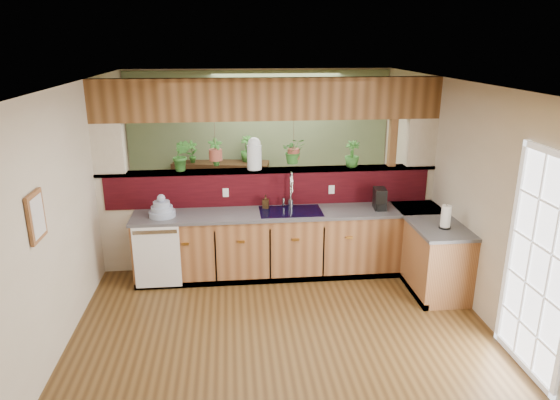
{
  "coord_description": "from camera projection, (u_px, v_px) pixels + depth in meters",
  "views": [
    {
      "loc": [
        -0.52,
        -5.21,
        3.06
      ],
      "look_at": [
        0.08,
        0.7,
        1.15
      ],
      "focal_mm": 32.0,
      "sensor_mm": 36.0,
      "label": 1
    }
  ],
  "objects": [
    {
      "name": "wall_right",
      "position": [
        477.0,
        200.0,
        5.75
      ],
      "size": [
        0.02,
        7.0,
        2.6
      ],
      "primitive_type": "cube",
      "color": "beige",
      "rests_on": "ground"
    },
    {
      "name": "coffee_maker",
      "position": [
        380.0,
        200.0,
        6.65
      ],
      "size": [
        0.15,
        0.25,
        0.28
      ],
      "rotation": [
        0.0,
        0.0,
        -0.11
      ],
      "color": "black",
      "rests_on": "countertop"
    },
    {
      "name": "shelving_console",
      "position": [
        222.0,
        192.0,
        8.78
      ],
      "size": [
        1.7,
        0.73,
        1.1
      ],
      "primitive_type": "cube",
      "rotation": [
        0.0,
        0.0,
        -0.18
      ],
      "color": "black",
      "rests_on": "ground"
    },
    {
      "name": "wall_left",
      "position": [
        64.0,
        213.0,
        5.3
      ],
      "size": [
        0.02,
        7.0,
        2.6
      ],
      "primitive_type": "cube",
      "color": "beige",
      "rests_on": "ground"
    },
    {
      "name": "sage_backwall",
      "position": [
        260.0,
        144.0,
        8.82
      ],
      "size": [
        4.55,
        0.02,
        2.55
      ],
      "primitive_type": "cube",
      "color": "#5E714D",
      "rests_on": "ground"
    },
    {
      "name": "dish_stack",
      "position": [
        162.0,
        210.0,
        6.38
      ],
      "size": [
        0.34,
        0.34,
        0.3
      ],
      "color": "#8F9DB9",
      "rests_on": "countertop"
    },
    {
      "name": "ceiling",
      "position": [
        279.0,
        87.0,
        5.13
      ],
      "size": [
        4.6,
        7.0,
        0.01
      ],
      "primitive_type": "cube",
      "color": "brown",
      "rests_on": "ground"
    },
    {
      "name": "soap_dispenser",
      "position": [
        266.0,
        202.0,
        6.69
      ],
      "size": [
        0.1,
        0.1,
        0.18
      ],
      "primitive_type": "imported",
      "rotation": [
        0.0,
        0.0,
        -0.21
      ],
      "color": "#3C2915",
      "rests_on": "countertop"
    },
    {
      "name": "ground",
      "position": [
        279.0,
        310.0,
        5.92
      ],
      "size": [
        4.6,
        7.0,
        0.01
      ],
      "primitive_type": "cube",
      "color": "#4F3518",
      "rests_on": "ground"
    },
    {
      "name": "pass_through_partition",
      "position": [
        272.0,
        183.0,
        6.84
      ],
      "size": [
        4.6,
        0.21,
        2.6
      ],
      "color": "beige",
      "rests_on": "ground"
    },
    {
      "name": "hanging_plant_a",
      "position": [
        215.0,
        143.0,
        6.6
      ],
      "size": [
        0.21,
        0.17,
        0.52
      ],
      "color": "brown",
      "rests_on": "header_beam"
    },
    {
      "name": "dishwasher",
      "position": [
        157.0,
        257.0,
        6.27
      ],
      "size": [
        0.58,
        0.03,
        0.82
      ],
      "color": "white",
      "rests_on": "ground"
    },
    {
      "name": "wall_back",
      "position": [
        260.0,
        144.0,
        8.84
      ],
      "size": [
        4.6,
        0.02,
        2.6
      ],
      "primitive_type": "cube",
      "color": "beige",
      "rests_on": "ground"
    },
    {
      "name": "hanging_plant_b",
      "position": [
        294.0,
        140.0,
        6.69
      ],
      "size": [
        0.32,
        0.28,
        0.53
      ],
      "color": "brown",
      "rests_on": "header_beam"
    },
    {
      "name": "shelf_plant_b",
      "position": [
        248.0,
        149.0,
        8.59
      ],
      "size": [
        0.28,
        0.28,
        0.44
      ],
      "primitive_type": "imported",
      "rotation": [
        0.0,
        0.0,
        0.13
      ],
      "color": "#296322",
      "rests_on": "shelving_console"
    },
    {
      "name": "framed_print",
      "position": [
        36.0,
        217.0,
        4.47
      ],
      "size": [
        0.04,
        0.35,
        0.45
      ],
      "color": "brown",
      "rests_on": "wall_left"
    },
    {
      "name": "faucet",
      "position": [
        291.0,
        188.0,
        6.66
      ],
      "size": [
        0.22,
        0.22,
        0.51
      ],
      "color": "#B7B7B2",
      "rests_on": "countertop"
    },
    {
      "name": "ledge_plant_right",
      "position": [
        352.0,
        154.0,
        6.83
      ],
      "size": [
        0.26,
        0.26,
        0.36
      ],
      "primitive_type": "imported",
      "rotation": [
        0.0,
        0.0,
        -0.38
      ],
      "color": "#296322",
      "rests_on": "pass_through_ledge"
    },
    {
      "name": "ledge_plant_left",
      "position": [
        181.0,
        156.0,
        6.6
      ],
      "size": [
        0.27,
        0.23,
        0.42
      ],
      "primitive_type": "imported",
      "rotation": [
        0.0,
        0.0,
        -0.21
      ],
      "color": "#296322",
      "rests_on": "pass_through_ledge"
    },
    {
      "name": "french_door",
      "position": [
        538.0,
        269.0,
        4.59
      ],
      "size": [
        0.06,
        1.02,
        2.16
      ],
      "primitive_type": "cube",
      "color": "white",
      "rests_on": "ground"
    },
    {
      "name": "floor_plant",
      "position": [
        303.0,
        211.0,
        8.23
      ],
      "size": [
        0.82,
        0.78,
        0.72
      ],
      "primitive_type": "imported",
      "rotation": [
        0.0,
        0.0,
        -0.41
      ],
      "color": "#296322",
      "rests_on": "ground"
    },
    {
      "name": "glass_jar",
      "position": [
        254.0,
        153.0,
        6.69
      ],
      "size": [
        0.2,
        0.2,
        0.44
      ],
      "color": "silver",
      "rests_on": "pass_through_ledge"
    },
    {
      "name": "navy_sink",
      "position": [
        291.0,
        217.0,
        6.62
      ],
      "size": [
        0.82,
        0.5,
        0.18
      ],
      "color": "black",
      "rests_on": "countertop"
    },
    {
      "name": "shelf_plant_a",
      "position": [
        192.0,
        152.0,
        8.51
      ],
      "size": [
        0.24,
        0.2,
        0.38
      ],
      "primitive_type": "imported",
      "rotation": [
        0.0,
        0.0,
        0.33
      ],
      "color": "#296322",
      "rests_on": "shelving_console"
    },
    {
      "name": "pass_through_ledge",
      "position": [
        269.0,
        170.0,
        6.78
      ],
      "size": [
        4.6,
        0.21,
        0.04
      ],
      "primitive_type": "cube",
      "color": "brown",
      "rests_on": "ground"
    },
    {
      "name": "paper_towel",
      "position": [
        446.0,
        217.0,
        5.96
      ],
      "size": [
        0.14,
        0.14,
        0.3
      ],
      "color": "black",
      "rests_on": "countertop"
    },
    {
      "name": "countertop",
      "position": [
        335.0,
        244.0,
        6.69
      ],
      "size": [
        4.14,
        1.52,
        0.9
      ],
      "color": "brown",
      "rests_on": "ground"
    },
    {
      "name": "header_beam",
      "position": [
        269.0,
        99.0,
        6.49
      ],
      "size": [
        4.6,
        0.15,
        0.55
      ],
      "primitive_type": "cube",
      "color": "brown",
      "rests_on": "ground"
    }
  ]
}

